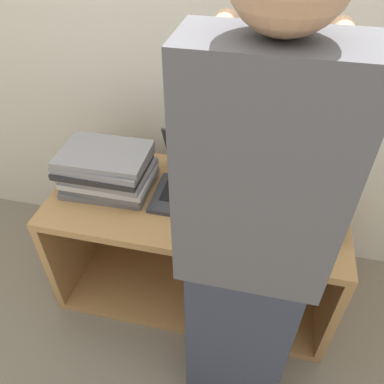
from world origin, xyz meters
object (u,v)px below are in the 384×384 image
object	(u,v)px
laptop_open	(200,182)
person	(249,255)
laptop_stack_right	(294,204)
laptop_stack_left	(107,170)

from	to	relation	value
laptop_open	person	world-z (taller)	person
laptop_stack_right	person	world-z (taller)	person
person	laptop_stack_left	bearing A→B (deg)	144.21
laptop_open	laptop_stack_left	bearing A→B (deg)	-171.25
laptop_stack_left	person	world-z (taller)	person
laptop_stack_left	person	size ratio (longest dim) A/B	0.24
person	laptop_stack_right	bearing A→B (deg)	72.41
laptop_open	person	xyz separation A→B (m)	(0.26, -0.54, 0.20)
laptop_stack_left	laptop_stack_right	world-z (taller)	laptop_stack_left
laptop_stack_left	laptop_open	bearing A→B (deg)	8.75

